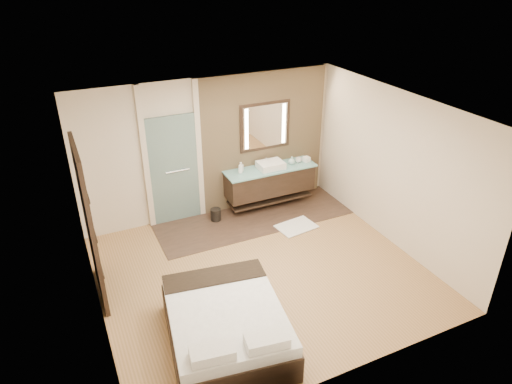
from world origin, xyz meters
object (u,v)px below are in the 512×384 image
bed (226,325)px  waste_bin (216,215)px  mirror_unit (265,126)px  vanity (270,181)px

bed → waste_bin: size_ratio=8.12×
mirror_unit → vanity: bearing=-90.0°
vanity → waste_bin: vanity is taller
bed → waste_bin: 3.17m
bed → mirror_unit: bearing=65.1°
vanity → waste_bin: 1.29m
vanity → bed: size_ratio=0.91×
vanity → mirror_unit: mirror_unit is taller
bed → waste_bin: (0.98, 3.01, -0.17)m
waste_bin → mirror_unit: bearing=14.3°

